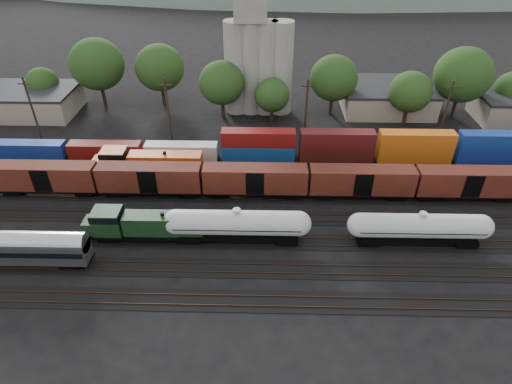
{
  "coord_description": "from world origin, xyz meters",
  "views": [
    {
      "loc": [
        4.91,
        -46.96,
        37.08
      ],
      "look_at": [
        3.78,
        2.0,
        3.0
      ],
      "focal_mm": 30.0,
      "sensor_mm": 36.0,
      "label": 1
    }
  ],
  "objects_px": {
    "green_locomotive": "(141,225)",
    "orange_locomotive": "(146,163)",
    "grain_silo": "(257,57)",
    "tank_car_a": "(237,224)"
  },
  "relations": [
    {
      "from": "orange_locomotive",
      "to": "grain_silo",
      "type": "bearing_deg",
      "value": 56.86
    },
    {
      "from": "grain_silo",
      "to": "orange_locomotive",
      "type": "bearing_deg",
      "value": -123.14
    },
    {
      "from": "green_locomotive",
      "to": "orange_locomotive",
      "type": "relative_size",
      "value": 0.89
    },
    {
      "from": "green_locomotive",
      "to": "tank_car_a",
      "type": "bearing_deg",
      "value": -0.0
    },
    {
      "from": "grain_silo",
      "to": "green_locomotive",
      "type": "bearing_deg",
      "value": -108.9
    },
    {
      "from": "orange_locomotive",
      "to": "grain_silo",
      "type": "xyz_separation_m",
      "value": [
        16.98,
        26.0,
        8.59
      ]
    },
    {
      "from": "tank_car_a",
      "to": "orange_locomotive",
      "type": "bearing_deg",
      "value": 135.46
    },
    {
      "from": "tank_car_a",
      "to": "orange_locomotive",
      "type": "height_order",
      "value": "tank_car_a"
    },
    {
      "from": "green_locomotive",
      "to": "orange_locomotive",
      "type": "bearing_deg",
      "value": 101.1
    },
    {
      "from": "green_locomotive",
      "to": "orange_locomotive",
      "type": "height_order",
      "value": "orange_locomotive"
    }
  ]
}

